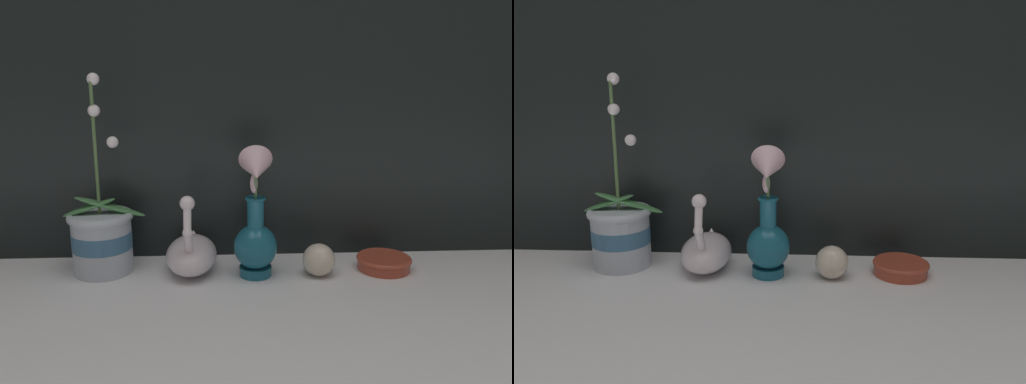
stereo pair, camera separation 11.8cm
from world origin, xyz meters
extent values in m
plane|color=white|center=(0.00, 0.00, 0.00)|extent=(2.80, 2.80, 0.00)
cube|color=black|center=(0.00, 0.23, 0.60)|extent=(2.80, 0.03, 1.20)
cylinder|color=#B2BCCC|center=(-0.35, 0.12, 0.07)|extent=(0.14, 0.14, 0.15)
cylinder|color=#386689|center=(-0.35, 0.12, 0.08)|extent=(0.14, 0.14, 0.04)
torus|color=#B2BCCC|center=(-0.35, 0.12, 0.14)|extent=(0.16, 0.16, 0.02)
cylinder|color=#4C6B3D|center=(-0.35, 0.12, 0.30)|extent=(0.01, 0.02, 0.31)
ellipsoid|color=#427F47|center=(-0.33, 0.12, 0.16)|extent=(0.17, 0.06, 0.06)
ellipsoid|color=#427F47|center=(-0.38, 0.12, 0.16)|extent=(0.13, 0.05, 0.05)
sphere|color=white|center=(-0.35, 0.13, 0.46)|extent=(0.03, 0.03, 0.03)
sphere|color=white|center=(-0.35, 0.12, 0.39)|extent=(0.03, 0.03, 0.03)
sphere|color=white|center=(-0.31, 0.11, 0.32)|extent=(0.03, 0.03, 0.03)
ellipsoid|color=white|center=(-0.14, 0.11, 0.04)|extent=(0.12, 0.19, 0.09)
cone|color=white|center=(-0.14, 0.18, 0.06)|extent=(0.06, 0.08, 0.07)
cylinder|color=white|center=(-0.14, 0.03, 0.10)|extent=(0.02, 0.05, 0.07)
sphere|color=white|center=(-0.14, 0.02, 0.13)|extent=(0.02, 0.02, 0.02)
cylinder|color=white|center=(-0.14, 0.03, 0.16)|extent=(0.02, 0.04, 0.07)
sphere|color=white|center=(-0.14, 0.04, 0.19)|extent=(0.03, 0.03, 0.03)
cylinder|color=#195B75|center=(0.02, 0.07, 0.01)|extent=(0.08, 0.08, 0.02)
ellipsoid|color=#195B75|center=(0.02, 0.07, 0.07)|extent=(0.10, 0.10, 0.11)
cylinder|color=#195B75|center=(0.02, 0.07, 0.16)|extent=(0.04, 0.04, 0.07)
torus|color=#195B75|center=(0.02, 0.07, 0.19)|extent=(0.05, 0.05, 0.01)
cylinder|color=#567A47|center=(0.02, 0.06, 0.22)|extent=(0.01, 0.03, 0.06)
cone|color=beige|center=(0.02, 0.04, 0.27)|extent=(0.08, 0.10, 0.10)
ellipsoid|color=beige|center=(0.01, 0.07, 0.23)|extent=(0.02, 0.02, 0.04)
sphere|color=beige|center=(0.17, 0.07, 0.04)|extent=(0.08, 0.08, 0.08)
cylinder|color=#A8422D|center=(0.34, 0.10, 0.02)|extent=(0.13, 0.13, 0.03)
torus|color=#A8422D|center=(0.34, 0.10, 0.03)|extent=(0.13, 0.13, 0.01)
camera|label=1|loc=(-0.04, -1.04, 0.48)|focal=35.00mm
camera|label=2|loc=(0.08, -1.04, 0.48)|focal=35.00mm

